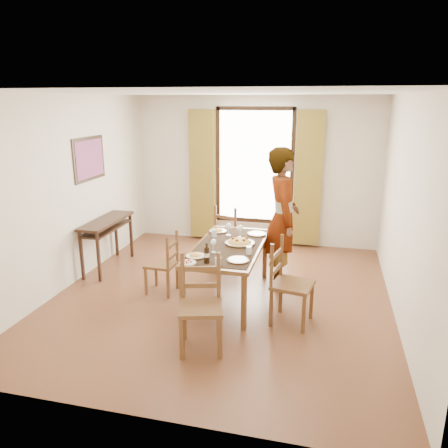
% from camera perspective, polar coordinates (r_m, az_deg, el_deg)
% --- Properties ---
extents(ground, '(5.00, 5.00, 0.00)m').
position_cam_1_polar(ground, '(6.13, -0.25, -9.33)').
color(ground, '#492517').
rests_on(ground, ground).
extents(room_shell, '(4.60, 5.10, 2.74)m').
position_cam_1_polar(room_shell, '(5.77, -0.00, 5.20)').
color(room_shell, silver).
rests_on(room_shell, ground).
extents(console_table, '(0.38, 1.20, 0.80)m').
position_cam_1_polar(console_table, '(7.13, -15.08, -0.35)').
color(console_table, black).
rests_on(console_table, ground).
extents(dining_table, '(0.87, 1.76, 0.76)m').
position_cam_1_polar(dining_table, '(5.83, 0.60, -3.40)').
color(dining_table, brown).
rests_on(dining_table, ground).
extents(chair_west, '(0.40, 0.40, 0.87)m').
position_cam_1_polar(chair_west, '(6.15, -7.90, -5.33)').
color(chair_west, brown).
rests_on(chair_west, ground).
extents(chair_north, '(0.55, 0.55, 0.99)m').
position_cam_1_polar(chair_north, '(7.19, 0.81, -1.54)').
color(chair_north, brown).
rests_on(chair_north, ground).
extents(chair_south, '(0.57, 0.57, 1.04)m').
position_cam_1_polar(chair_south, '(4.76, -3.04, -10.74)').
color(chair_south, brown).
rests_on(chair_south, ground).
extents(chair_east, '(0.53, 0.53, 1.04)m').
position_cam_1_polar(chair_east, '(5.33, 8.54, -7.88)').
color(chair_east, brown).
rests_on(chair_east, ground).
extents(man, '(0.94, 0.80, 2.01)m').
position_cam_1_polar(man, '(6.20, 7.65, 0.68)').
color(man, gray).
rests_on(man, ground).
extents(plate_sw, '(0.27, 0.27, 0.05)m').
position_cam_1_polar(plate_sw, '(5.38, -3.74, -4.04)').
color(plate_sw, silver).
rests_on(plate_sw, dining_table).
extents(plate_se, '(0.27, 0.27, 0.05)m').
position_cam_1_polar(plate_se, '(5.25, 1.88, -4.55)').
color(plate_se, silver).
rests_on(plate_se, dining_table).
extents(plate_nw, '(0.27, 0.27, 0.05)m').
position_cam_1_polar(plate_nw, '(6.38, -0.84, -0.78)').
color(plate_nw, silver).
rests_on(plate_nw, dining_table).
extents(plate_ne, '(0.27, 0.27, 0.05)m').
position_cam_1_polar(plate_ne, '(6.26, 4.30, -1.15)').
color(plate_ne, silver).
rests_on(plate_ne, dining_table).
extents(pasta_platter, '(0.40, 0.40, 0.10)m').
position_cam_1_polar(pasta_platter, '(5.84, 2.08, -2.15)').
color(pasta_platter, '#B75E17').
rests_on(pasta_platter, dining_table).
extents(caprese_plate, '(0.20, 0.20, 0.04)m').
position_cam_1_polar(caprese_plate, '(5.19, -4.76, -4.93)').
color(caprese_plate, silver).
rests_on(caprese_plate, dining_table).
extents(wine_glass_a, '(0.08, 0.08, 0.18)m').
position_cam_1_polar(wine_glass_a, '(5.50, -1.38, -2.84)').
color(wine_glass_a, white).
rests_on(wine_glass_a, dining_table).
extents(wine_glass_b, '(0.08, 0.08, 0.18)m').
position_cam_1_polar(wine_glass_b, '(6.10, 2.11, -0.95)').
color(wine_glass_b, white).
rests_on(wine_glass_b, dining_table).
extents(wine_glass_c, '(0.08, 0.08, 0.18)m').
position_cam_1_polar(wine_glass_c, '(6.19, 0.60, -0.69)').
color(wine_glass_c, white).
rests_on(wine_glass_c, dining_table).
extents(tumbler_a, '(0.07, 0.07, 0.10)m').
position_cam_1_polar(tumbler_a, '(5.47, 3.28, -3.45)').
color(tumbler_a, silver).
rests_on(tumbler_a, dining_table).
extents(tumbler_b, '(0.07, 0.07, 0.10)m').
position_cam_1_polar(tumbler_b, '(6.14, -1.29, -1.22)').
color(tumbler_b, silver).
rests_on(tumbler_b, dining_table).
extents(tumbler_c, '(0.07, 0.07, 0.10)m').
position_cam_1_polar(tumbler_c, '(5.09, -0.78, -4.92)').
color(tumbler_c, silver).
rests_on(tumbler_c, dining_table).
extents(wine_bottle, '(0.07, 0.07, 0.25)m').
position_cam_1_polar(wine_bottle, '(5.15, -2.28, -3.79)').
color(wine_bottle, black).
rests_on(wine_bottle, dining_table).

